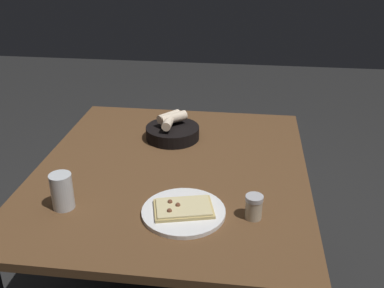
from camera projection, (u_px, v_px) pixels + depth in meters
dining_table at (172, 180)px, 1.72m from camera, size 1.17×1.02×0.72m
pizza_plate at (183, 211)px, 1.42m from camera, size 0.27×0.27×0.04m
bread_basket at (172, 131)px, 1.91m from camera, size 0.23×0.23×0.11m
beer_glass at (62, 193)px, 1.43m from camera, size 0.07×0.07×0.12m
pepper_shaker at (254, 208)px, 1.39m from camera, size 0.06×0.06×0.08m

